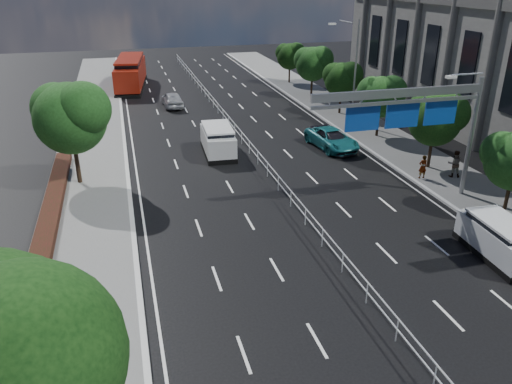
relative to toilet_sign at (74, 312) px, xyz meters
name	(u,v)px	position (x,y,z in m)	size (l,w,h in m)	color
ground	(385,327)	(10.95, 0.00, -2.94)	(160.00, 160.00, 0.00)	black
kerb_near	(147,371)	(1.95, 0.00, -2.87)	(0.25, 140.00, 0.15)	silver
median_fence	(244,140)	(10.95, 22.50, -2.42)	(0.05, 85.00, 1.02)	silver
hedge_near	(30,299)	(-2.35, 5.00, -2.58)	(1.00, 36.00, 0.44)	black
toilet_sign	(74,312)	(0.00, 0.00, 0.00)	(1.62, 0.18, 4.34)	gray
overhead_gantry	(416,109)	(17.69, 10.05, 2.66)	(10.24, 0.38, 7.45)	gray
streetlight_far	(353,66)	(21.46, 26.00, 2.27)	(2.78, 2.40, 9.00)	gray
near_tree_back	(71,114)	(-0.99, 17.97, 1.67)	(4.84, 4.51, 6.69)	black
far_tree_d	(436,117)	(22.20, 14.48, 0.74)	(3.85, 3.59, 5.34)	black
far_tree_e	(381,95)	(22.20, 21.98, 0.61)	(3.63, 3.38, 5.13)	black
far_tree_f	(342,78)	(22.20, 29.48, 0.55)	(3.52, 3.28, 5.02)	black
far_tree_g	(313,62)	(22.20, 36.98, 0.81)	(3.96, 3.69, 5.45)	black
far_tree_h	(290,55)	(22.20, 44.48, 0.48)	(3.41, 3.18, 4.91)	black
white_minivan	(218,140)	(8.70, 21.40, -1.90)	(2.37, 5.01, 2.13)	black
red_bus	(131,72)	(3.45, 47.10, -1.12)	(4.23, 11.96, 3.50)	black
near_car_silver	(172,99)	(7.03, 36.62, -2.18)	(1.79, 4.46, 1.52)	#98999F
near_car_dark	(126,69)	(3.14, 55.26, -2.11)	(1.77, 5.07, 1.67)	black
silver_minivan	(499,239)	(18.72, 3.36, -2.03)	(2.15, 4.59, 1.86)	black
parked_car_teal	(332,139)	(17.45, 20.41, -2.20)	(2.45, 5.32, 1.48)	#166066
parked_car_dark	(333,141)	(17.45, 20.16, -2.27)	(1.89, 4.64, 1.35)	black
pedestrian_a	(423,167)	(20.55, 12.79, -2.02)	(0.57, 0.38, 1.57)	gray
pedestrian_b	(455,164)	(22.70, 12.49, -1.91)	(0.87, 0.68, 1.80)	gray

